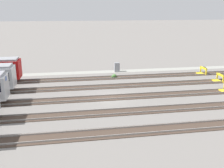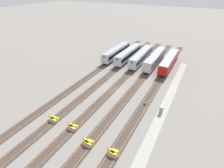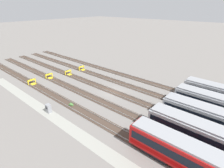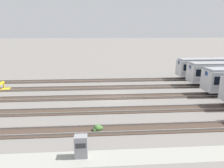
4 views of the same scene
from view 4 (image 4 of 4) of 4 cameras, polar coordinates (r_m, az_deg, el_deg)
The scene contains 10 objects.
ground_plane at distance 28.84m, azimuth 0.43°, elevation -3.46°, with size 400.00×400.00×0.00m, color gray.
service_walkway at distance 16.22m, azimuth 4.61°, elevation -18.41°, with size 54.00×2.00×0.01m, color #9E9E93.
rail_track_nearest at distance 19.94m, azimuth 2.70°, elevation -11.67°, with size 90.00×2.23×0.21m.
rail_track_near_inner at distance 24.32m, azimuth 1.35°, elevation -6.77°, with size 90.00×2.23×0.21m.
rail_track_middle at distance 28.83m, azimuth 0.43°, elevation -3.38°, with size 90.00×2.24×0.21m.
rail_track_far_inner at distance 33.42m, azimuth -0.23°, elevation -0.91°, with size 90.00×2.23×0.21m.
rail_track_farthest at distance 38.06m, azimuth -0.73°, elevation 0.96°, with size 90.00×2.23×0.21m.
bumper_stop_far_inner_track at distance 35.97m, azimuth -26.55°, elevation -0.57°, with size 1.38×2.01×1.22m.
electrical_cabinet at distance 15.93m, azimuth -8.10°, elevation -15.82°, with size 0.90×0.73×1.60m.
weed_clump at distance 19.66m, azimuth -3.76°, elevation -11.44°, with size 0.92×0.70×0.64m.
Camera 4 is at (-2.23, -27.40, 8.72)m, focal length 35.00 mm.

